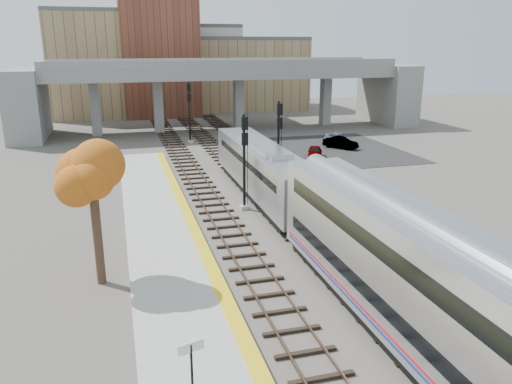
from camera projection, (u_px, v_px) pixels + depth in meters
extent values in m
plane|color=#47423D|center=(312.00, 267.00, 26.74)|extent=(160.00, 160.00, 0.00)
cube|color=#9E9E99|center=(176.00, 280.00, 24.81)|extent=(4.50, 60.00, 0.35)
cube|color=yellow|center=(214.00, 272.00, 25.25)|extent=(0.70, 60.00, 0.01)
cube|color=black|center=(210.00, 202.00, 37.42)|extent=(2.50, 95.00, 0.14)
cube|color=brown|center=(201.00, 201.00, 37.20)|extent=(0.07, 95.00, 0.14)
cube|color=brown|center=(220.00, 200.00, 37.58)|extent=(0.07, 95.00, 0.14)
cube|color=black|center=(264.00, 197.00, 38.51)|extent=(2.50, 95.00, 0.14)
cube|color=brown|center=(255.00, 197.00, 38.29)|extent=(0.07, 95.00, 0.14)
cube|color=brown|center=(273.00, 195.00, 38.66)|extent=(0.07, 95.00, 0.14)
cube|color=black|center=(312.00, 193.00, 39.55)|extent=(2.50, 95.00, 0.14)
cube|color=brown|center=(304.00, 193.00, 39.33)|extent=(0.07, 95.00, 0.14)
cube|color=brown|center=(320.00, 191.00, 39.70)|extent=(0.07, 95.00, 0.14)
cube|color=slate|center=(224.00, 72.00, 67.33)|extent=(46.00, 10.00, 1.50)
cube|color=slate|center=(232.00, 64.00, 62.55)|extent=(46.00, 0.20, 1.00)
cube|color=slate|center=(217.00, 62.00, 71.41)|extent=(46.00, 0.20, 1.00)
cube|color=slate|center=(95.00, 108.00, 64.14)|extent=(1.20, 1.60, 7.00)
cube|color=slate|center=(158.00, 106.00, 66.22)|extent=(1.20, 1.60, 7.00)
cube|color=slate|center=(239.00, 104.00, 69.07)|extent=(1.20, 1.60, 7.00)
cube|color=slate|center=(325.00, 101.00, 72.44)|extent=(1.20, 1.60, 7.00)
cube|color=slate|center=(27.00, 104.00, 61.86)|extent=(4.00, 12.00, 8.50)
cube|color=slate|center=(387.00, 94.00, 74.81)|extent=(4.00, 12.00, 8.50)
cube|color=#9B845A|center=(109.00, 66.00, 81.83)|extent=(18.00, 14.00, 16.00)
cube|color=#4C4C4F|center=(104.00, 12.00, 79.46)|extent=(18.00, 14.00, 0.60)
cube|color=beige|center=(190.00, 69.00, 90.35)|extent=(16.00, 16.00, 14.00)
cube|color=#4C4C4F|center=(188.00, 27.00, 88.27)|extent=(16.00, 16.00, 0.60)
cube|color=brown|center=(159.00, 53.00, 80.56)|extent=(12.00, 10.00, 20.00)
cube|color=#9B845A|center=(246.00, 75.00, 91.39)|extent=(20.00, 14.00, 12.00)
cube|color=#4C4C4F|center=(245.00, 39.00, 89.59)|extent=(20.00, 14.00, 0.60)
cube|color=black|center=(335.00, 149.00, 56.19)|extent=(14.00, 18.00, 0.04)
cube|color=#A8AAB2|center=(263.00, 168.00, 38.18)|extent=(3.00, 19.00, 3.20)
cube|color=black|center=(234.00, 138.00, 46.79)|extent=(2.20, 0.06, 1.10)
cube|color=black|center=(263.00, 160.00, 38.00)|extent=(3.02, 16.15, 0.50)
cube|color=black|center=(263.00, 191.00, 38.70)|extent=(2.70, 17.10, 0.50)
cube|color=#A8AAB2|center=(263.00, 145.00, 37.66)|extent=(1.60, 9.50, 0.40)
cube|color=#A8AAB2|center=(448.00, 302.00, 17.15)|extent=(3.00, 25.00, 4.60)
cube|color=black|center=(452.00, 270.00, 16.81)|extent=(3.02, 23.00, 0.75)
cube|color=black|center=(445.00, 325.00, 17.41)|extent=(3.02, 23.00, 0.65)
cube|color=#A81422|center=(443.00, 346.00, 17.65)|extent=(3.03, 24.00, 0.12)
cube|color=navy|center=(442.00, 351.00, 17.71)|extent=(3.03, 24.00, 0.12)
cube|color=black|center=(440.00, 364.00, 17.87)|extent=(2.70, 23.75, 0.40)
cube|color=#9E9E99|center=(244.00, 207.00, 35.93)|extent=(0.60, 0.60, 0.30)
cylinder|color=black|center=(244.00, 163.00, 35.00)|extent=(0.20, 0.20, 6.83)
cube|color=black|center=(245.00, 124.00, 33.96)|extent=(0.44, 0.18, 0.88)
cube|color=black|center=(245.00, 139.00, 34.27)|extent=(0.44, 0.18, 0.88)
cube|color=#9E9E99|center=(278.00, 186.00, 41.44)|extent=(0.60, 0.60, 0.30)
cylinder|color=black|center=(278.00, 145.00, 40.47)|extent=(0.20, 0.20, 7.09)
cube|color=black|center=(280.00, 109.00, 39.40)|extent=(0.46, 0.18, 0.91)
cube|color=black|center=(280.00, 123.00, 39.72)|extent=(0.46, 0.18, 0.91)
cube|color=#9E9E99|center=(190.00, 141.00, 60.09)|extent=(0.60, 0.60, 0.30)
cylinder|color=black|center=(189.00, 113.00, 59.11)|extent=(0.20, 0.20, 7.15)
cube|color=black|center=(189.00, 88.00, 58.03)|extent=(0.46, 0.18, 0.92)
cube|color=black|center=(189.00, 98.00, 58.35)|extent=(0.46, 0.18, 0.92)
cylinder|color=black|center=(192.00, 375.00, 15.72)|extent=(0.08, 0.08, 2.20)
cube|color=white|center=(191.00, 347.00, 15.44)|extent=(0.87, 0.32, 0.35)
cylinder|color=#382619|center=(97.00, 232.00, 24.16)|extent=(0.44, 0.44, 5.47)
ellipsoid|color=orange|center=(91.00, 169.00, 23.27)|extent=(3.60, 3.60, 3.91)
imported|color=#99999E|center=(315.00, 152.00, 51.83)|extent=(2.70, 3.86, 1.22)
imported|color=#99999E|center=(341.00, 143.00, 56.51)|extent=(3.51, 4.02, 1.31)
imported|color=#99999E|center=(338.00, 138.00, 59.64)|extent=(2.66, 4.15, 1.12)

